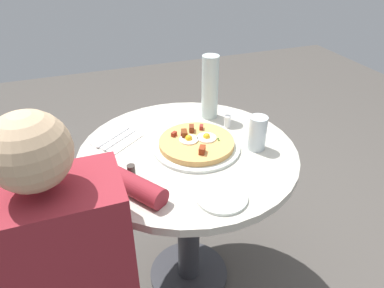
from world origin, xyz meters
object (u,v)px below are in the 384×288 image
at_px(water_glass, 257,133).
at_px(pepper_shaker, 131,171).
at_px(pizza_plate, 196,146).
at_px(bread_plate, 222,197).
at_px(fork, 120,140).
at_px(knife, 113,137).
at_px(dining_table, 188,185).
at_px(salt_shaker, 227,121).
at_px(breakfast_pizza, 196,142).
at_px(water_bottle, 210,87).

xyz_separation_m(water_glass, pepper_shaker, (-0.48, -0.02, -0.04)).
distance_m(pizza_plate, bread_plate, 0.31).
height_order(bread_plate, water_glass, water_glass).
height_order(fork, knife, same).
relative_size(dining_table, pepper_shaker, 17.69).
relative_size(bread_plate, salt_shaker, 3.19).
relative_size(fork, pepper_shaker, 3.83).
relative_size(bread_plate, pepper_shaker, 3.51).
height_order(pizza_plate, salt_shaker, salt_shaker).
bearing_deg(water_glass, pepper_shaker, -178.10).
distance_m(breakfast_pizza, pepper_shaker, 0.29).
relative_size(bread_plate, knife, 0.92).
height_order(fork, pepper_shaker, pepper_shaker).
bearing_deg(water_glass, salt_shaker, 100.11).
bearing_deg(salt_shaker, bread_plate, -116.96).
bearing_deg(pizza_plate, dining_table, -172.85).
bearing_deg(dining_table, pizza_plate, 7.15).
distance_m(knife, pepper_shaker, 0.27).
distance_m(fork, pepper_shaker, 0.25).
bearing_deg(water_bottle, pizza_plate, -123.45).
xyz_separation_m(breakfast_pizza, pepper_shaker, (-0.27, -0.10, -0.00)).
xyz_separation_m(bread_plate, water_bottle, (0.17, 0.52, 0.13)).
bearing_deg(fork, breakfast_pizza, -66.13).
bearing_deg(pepper_shaker, pizza_plate, 20.04).
xyz_separation_m(dining_table, breakfast_pizza, (0.04, 0.00, 0.20)).
xyz_separation_m(fork, water_glass, (0.48, -0.23, 0.06)).
distance_m(pizza_plate, water_bottle, 0.29).
height_order(pizza_plate, water_glass, water_glass).
height_order(water_glass, pepper_shaker, water_glass).
xyz_separation_m(salt_shaker, pepper_shaker, (-0.45, -0.20, -0.00)).
bearing_deg(pizza_plate, salt_shaker, 30.40).
bearing_deg(pizza_plate, breakfast_pizza, 104.96).
bearing_deg(salt_shaker, pizza_plate, -149.60).
height_order(knife, salt_shaker, salt_shaker).
relative_size(breakfast_pizza, fork, 1.59).
bearing_deg(knife, fork, -90.00).
relative_size(breakfast_pizza, water_glass, 2.15).
bearing_deg(breakfast_pizza, pepper_shaker, -159.84).
xyz_separation_m(breakfast_pizza, bread_plate, (-0.03, -0.30, -0.02)).
xyz_separation_m(breakfast_pizza, salt_shaker, (0.18, 0.11, 0.00)).
distance_m(bread_plate, salt_shaker, 0.46).
distance_m(dining_table, breakfast_pizza, 0.20).
distance_m(bread_plate, water_bottle, 0.57).
xyz_separation_m(breakfast_pizza, water_bottle, (0.15, 0.22, 0.11)).
relative_size(breakfast_pizza, bread_plate, 1.74).
relative_size(dining_table, water_glass, 6.25).
xyz_separation_m(fork, knife, (-0.02, 0.03, 0.00)).
distance_m(water_glass, pepper_shaker, 0.49).
bearing_deg(pizza_plate, knife, 148.77).
xyz_separation_m(knife, water_glass, (0.50, -0.26, 0.06)).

